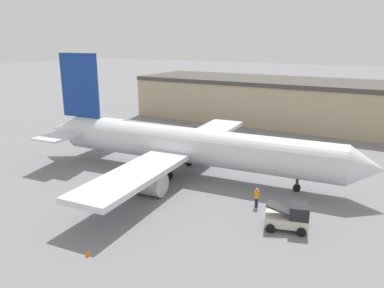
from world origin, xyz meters
The scene contains 8 objects.
ground_plane centered at (0.00, 0.00, 0.00)m, with size 400.00×400.00×0.00m, color slate.
terminal_building centered at (9.29, 31.16, 3.72)m, with size 69.11×15.08×7.43m.
airplane centered at (-1.06, -0.08, 3.15)m, with size 37.90×31.56×12.53m.
ground_crew_worker centered at (8.87, -4.37, 0.94)m, with size 0.39×0.39×1.76m.
baggage_tug centered at (-3.11, -6.75, 0.88)m, with size 3.02×2.41×1.90m.
belt_loader_truck centered at (12.41, -6.81, 0.99)m, with size 3.57×2.84×2.05m.
safety_cone_near centered at (-6.50, -11.96, 0.28)m, with size 0.36×0.36×0.55m.
safety_cone_far centered at (1.73, -17.19, 0.28)m, with size 0.36×0.36×0.55m.
Camera 1 is at (18.67, -32.99, 13.94)m, focal length 35.00 mm.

